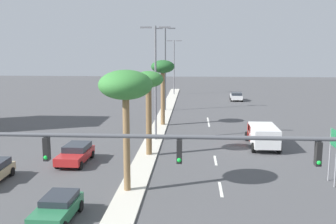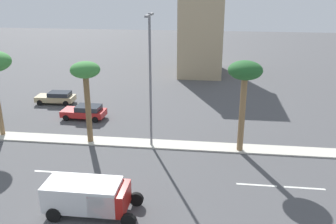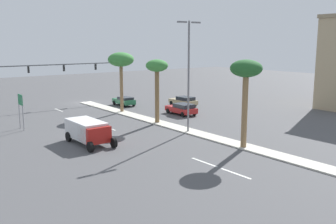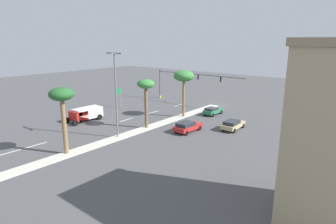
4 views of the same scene
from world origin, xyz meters
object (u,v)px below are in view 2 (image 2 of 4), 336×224
object	(u,v)px
commercial_building	(201,31)
box_truck	(91,196)
palm_tree_center	(245,76)
palm_tree_outboard	(86,76)
sedan_tan_rear	(57,97)
street_lamp_right	(150,72)
sedan_red_center	(85,112)

from	to	relation	value
commercial_building	box_truck	size ratio (longest dim) A/B	2.22
palm_tree_center	box_truck	bearing A→B (deg)	-43.47
commercial_building	box_truck	bearing A→B (deg)	-7.59
palm_tree_outboard	box_truck	distance (m)	11.90
palm_tree_center	sedan_tan_rear	world-z (taller)	palm_tree_center
box_truck	palm_tree_center	bearing A→B (deg)	136.53
street_lamp_right	sedan_tan_rear	size ratio (longest dim) A/B	2.47
street_lamp_right	sedan_tan_rear	distance (m)	17.56
street_lamp_right	sedan_red_center	xyz separation A→B (m)	(-5.75, -7.98, -5.78)
sedan_red_center	sedan_tan_rear	bearing A→B (deg)	-131.92
sedan_red_center	box_truck	size ratio (longest dim) A/B	0.78
street_lamp_right	box_truck	xyz separation A→B (m)	(10.20, -1.99, -5.34)
box_truck	street_lamp_right	bearing A→B (deg)	168.98
commercial_building	box_truck	world-z (taller)	commercial_building
commercial_building	street_lamp_right	distance (m)	28.00
commercial_building	sedan_tan_rear	xyz separation A→B (m)	(17.56, -16.09, -5.69)
street_lamp_right	box_truck	bearing A→B (deg)	-11.02
palm_tree_outboard	sedan_tan_rear	xyz separation A→B (m)	(-10.21, -7.49, -5.35)
commercial_building	sedan_red_center	xyz separation A→B (m)	(22.08, -11.06, -5.68)
street_lamp_right	box_truck	world-z (taller)	street_lamp_right
palm_tree_outboard	box_truck	world-z (taller)	palm_tree_outboard
sedan_red_center	box_truck	xyz separation A→B (m)	(15.96, 5.99, 0.44)
palm_tree_outboard	street_lamp_right	xyz separation A→B (m)	(0.06, 5.52, 0.45)
commercial_building	palm_tree_outboard	size ratio (longest dim) A/B	1.79
palm_tree_outboard	box_truck	size ratio (longest dim) A/B	1.24
commercial_building	palm_tree_center	world-z (taller)	commercial_building
commercial_building	sedan_tan_rear	world-z (taller)	commercial_building
commercial_building	palm_tree_outboard	distance (m)	29.07
palm_tree_outboard	street_lamp_right	bearing A→B (deg)	89.40
street_lamp_right	sedan_tan_rear	bearing A→B (deg)	-128.30
palm_tree_center	sedan_tan_rear	xyz separation A→B (m)	(-10.37, -20.59, -5.77)
sedan_tan_rear	box_truck	xyz separation A→B (m)	(20.47, 11.02, 0.46)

